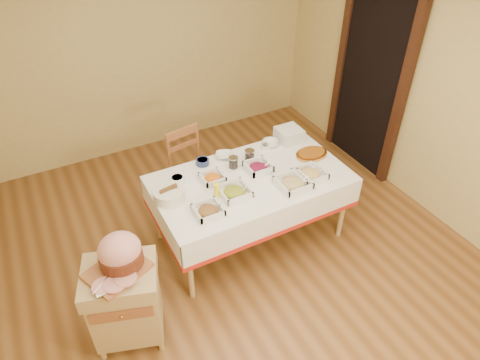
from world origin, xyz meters
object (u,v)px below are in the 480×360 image
object	(u,v)px
brass_platter	(311,154)
butcher_cart	(125,300)
preserve_jar_right	(250,156)
dining_chair	(192,170)
mustard_bottle	(217,189)
dining_table	(251,191)
preserve_jar_left	(233,163)
bread_basket	(169,194)
plate_stack	(289,135)
ham_on_board	(120,254)

from	to	relation	value
brass_platter	butcher_cart	bearing A→B (deg)	-164.73
preserve_jar_right	brass_platter	size ratio (longest dim) A/B	0.37
dining_chair	brass_platter	xyz separation A→B (m)	(1.02, -0.69, 0.30)
mustard_bottle	dining_table	bearing A→B (deg)	12.58
dining_table	brass_platter	world-z (taller)	brass_platter
preserve_jar_left	preserve_jar_right	world-z (taller)	preserve_jar_right
mustard_bottle	bread_basket	distance (m)	0.42
preserve_jar_left	mustard_bottle	world-z (taller)	mustard_bottle
preserve_jar_right	plate_stack	bearing A→B (deg)	14.38
dining_chair	ham_on_board	world-z (taller)	ham_on_board
dining_table	bread_basket	bearing A→B (deg)	175.02
bread_basket	brass_platter	distance (m)	1.49
butcher_cart	brass_platter	distance (m)	2.22
dining_table	bread_basket	xyz separation A→B (m)	(-0.78, 0.07, 0.21)
plate_stack	dining_chair	bearing A→B (deg)	160.68
preserve_jar_left	mustard_bottle	xyz separation A→B (m)	(-0.33, -0.31, 0.02)
preserve_jar_left	plate_stack	world-z (taller)	plate_stack
brass_platter	dining_table	bearing A→B (deg)	-176.80
ham_on_board	dining_chair	bearing A→B (deg)	49.55
ham_on_board	dining_table	bearing A→B (deg)	20.33
butcher_cart	dining_chair	bearing A→B (deg)	49.16
plate_stack	ham_on_board	bearing A→B (deg)	-156.30
preserve_jar_left	dining_chair	bearing A→B (deg)	115.14
ham_on_board	preserve_jar_left	xyz separation A→B (m)	(1.29, 0.73, -0.08)
ham_on_board	bread_basket	distance (m)	0.82
plate_stack	brass_platter	world-z (taller)	plate_stack
dining_chair	bread_basket	world-z (taller)	dining_chair
dining_table	mustard_bottle	distance (m)	0.46
brass_platter	ham_on_board	bearing A→B (deg)	-165.33
preserve_jar_right	mustard_bottle	world-z (taller)	mustard_bottle
butcher_cart	mustard_bottle	distance (m)	1.17
mustard_bottle	bread_basket	bearing A→B (deg)	158.08
ham_on_board	bread_basket	bearing A→B (deg)	44.58
dining_table	plate_stack	size ratio (longest dim) A/B	7.46
dining_chair	preserve_jar_right	size ratio (longest dim) A/B	7.51
dining_table	dining_chair	world-z (taller)	dining_chair
preserve_jar_right	mustard_bottle	distance (m)	0.61
dining_table	plate_stack	distance (m)	0.81
butcher_cart	dining_chair	xyz separation A→B (m)	(1.10, 1.27, 0.04)
dining_table	bread_basket	distance (m)	0.81
preserve_jar_left	bread_basket	distance (m)	0.73
dining_table	mustard_bottle	xyz separation A→B (m)	(-0.39, -0.09, 0.23)
preserve_jar_right	mustard_bottle	size ratio (longest dim) A/B	0.77
butcher_cart	bread_basket	bearing A→B (deg)	44.15
ham_on_board	brass_platter	world-z (taller)	ham_on_board
preserve_jar_left	brass_platter	xyz separation A→B (m)	(0.78, -0.19, -0.03)
dining_chair	plate_stack	world-z (taller)	dining_chair
dining_chair	ham_on_board	bearing A→B (deg)	-130.45
dining_table	preserve_jar_left	size ratio (longest dim) A/B	15.72
butcher_cart	preserve_jar_right	xyz separation A→B (m)	(1.52, 0.78, 0.38)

